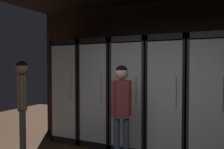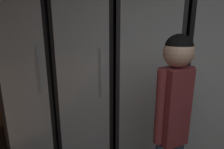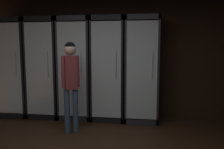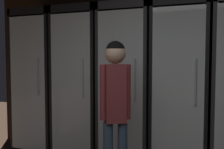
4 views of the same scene
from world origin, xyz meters
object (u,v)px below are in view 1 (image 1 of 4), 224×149
cooler_right (169,97)px  shopper_near (122,103)px  cooler_far_right (210,99)px  shopper_far (22,95)px  cooler_left (101,92)px  cooler_center (133,94)px  cooler_far_left (73,91)px

cooler_right → shopper_near: size_ratio=1.33×
cooler_far_right → shopper_far: 3.16m
shopper_near → shopper_far: 1.74m
cooler_left → cooler_far_right: size_ratio=1.00×
cooler_center → cooler_right: bearing=0.1°
cooler_center → cooler_far_right: 1.36m
cooler_far_right → cooler_far_left: bearing=180.0°
cooler_far_left → shopper_far: (-0.19, -1.23, 0.03)m
cooler_center → cooler_far_left: bearing=180.0°
shopper_near → cooler_left: bearing=133.0°
cooler_left → cooler_right: bearing=0.1°
cooler_far_left → cooler_left: size_ratio=1.00×
cooler_right → cooler_far_right: 0.68m
cooler_center → cooler_far_right: same height
cooler_center → shopper_far: 1.98m
cooler_right → shopper_near: 1.04m
cooler_far_left → cooler_center: same height
cooler_left → cooler_center: same height
cooler_center → cooler_far_right: (1.36, -0.00, -0.00)m
cooler_left → shopper_far: (-0.87, -1.23, 0.03)m
cooler_center → shopper_far: size_ratio=1.27×
cooler_far_left → shopper_far: 1.25m
cooler_far_left → cooler_left: 0.68m
cooler_left → shopper_far: 1.51m
cooler_far_right → shopper_near: size_ratio=1.33×
cooler_center → shopper_near: 0.91m
cooler_right → cooler_left: bearing=-179.9°
shopper_near → cooler_far_left: bearing=149.3°
cooler_left → cooler_center: 0.68m
cooler_left → shopper_far: bearing=-125.3°
cooler_left → shopper_near: bearing=-47.0°
cooler_far_right → cooler_center: bearing=180.0°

